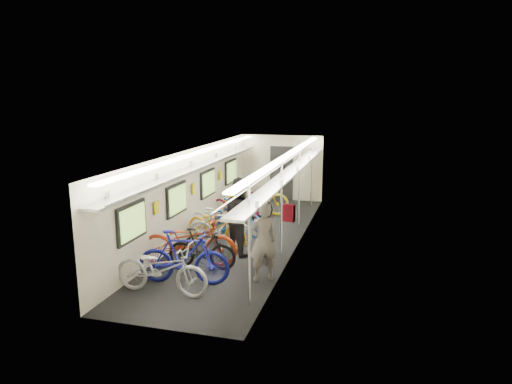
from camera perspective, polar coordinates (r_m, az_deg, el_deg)
The scene contains 15 objects.
train_car_shell at distance 12.81m, azimuth -2.28°, elevation 2.24°, with size 10.00×10.00×10.00m.
bicycle_0 at distance 9.20m, azimuth -11.74°, elevation -9.37°, with size 0.69×1.97×1.03m, color #B1B2B6.
bicycle_1 at distance 9.55m, azimuth -9.04°, elevation -8.07°, with size 0.54×1.92×1.15m, color navy.
bicycle_2 at distance 10.51m, azimuth -8.39°, elevation -6.15°, with size 0.76×2.19×1.15m, color #9F2A11.
bicycle_3 at distance 10.33m, azimuth -6.80°, elevation -7.05°, with size 0.44×1.57×0.94m, color black.
bicycle_4 at distance 11.90m, azimuth -4.97°, elevation -4.21°, with size 0.68×1.95×1.03m, color orange.
bicycle_5 at distance 11.77m, azimuth -4.55°, elevation -4.41°, with size 0.48×1.69×1.02m, color #BBBCBE.
bicycle_6 at distance 12.65m, azimuth -4.87°, elevation -3.40°, with size 0.63×1.81×0.95m, color silver.
bicycle_7 at distance 12.65m, azimuth -2.51°, elevation -3.16°, with size 0.49×1.74×1.04m, color #1A54A1.
bicycle_8 at distance 14.18m, azimuth -2.66°, elevation -1.70°, with size 0.63×1.79×0.94m, color maroon.
bicycle_9 at distance 14.51m, azimuth -0.95°, elevation -1.24°, with size 0.47×1.66×1.00m, color black.
bicycle_10 at distance 14.62m, azimuth -0.05°, elevation -0.88°, with size 0.75×2.16×1.13m, color yellow.
passenger_near at distance 9.55m, azimuth 0.86°, elevation -6.20°, with size 0.62×0.40×1.69m, color gray.
passenger_mid at distance 11.14m, azimuth -1.98°, elevation -2.97°, with size 0.92×0.72×1.90m, color black.
backpack at distance 10.12m, azimuth 4.12°, elevation -2.62°, with size 0.26×0.14×0.38m, color maroon.
Camera 1 is at (3.41, -11.33, 3.84)m, focal length 32.00 mm.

